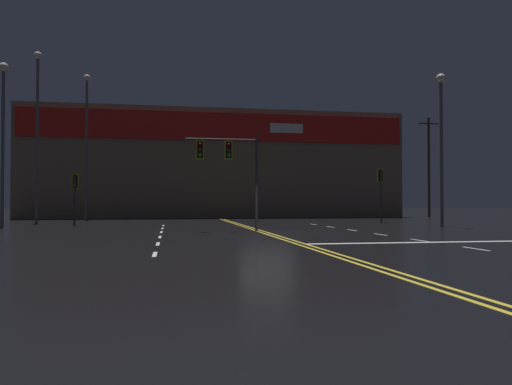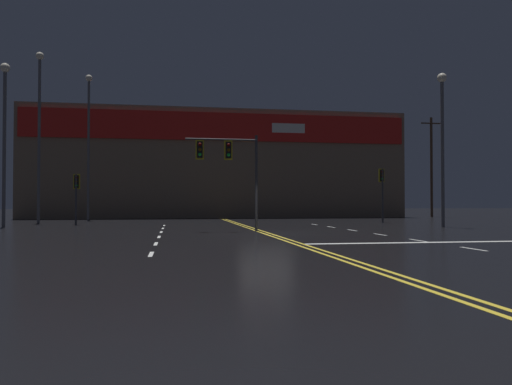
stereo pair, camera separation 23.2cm
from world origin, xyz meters
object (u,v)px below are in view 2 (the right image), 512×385
(traffic_signal_median, at_px, (227,158))
(streetlight_far_right, at_px, (89,130))
(traffic_signal_corner_northwest, at_px, (76,188))
(traffic_signal_corner_northeast, at_px, (382,183))
(streetlight_far_left, at_px, (5,123))
(streetlight_near_right, at_px, (442,128))
(streetlight_median_approach, at_px, (39,117))

(traffic_signal_median, height_order, streetlight_far_right, streetlight_far_right)
(traffic_signal_median, distance_m, streetlight_far_right, 20.90)
(traffic_signal_corner_northwest, xyz_separation_m, streetlight_far_right, (-0.76, 9.13, 5.07))
(traffic_signal_corner_northeast, relative_size, streetlight_far_right, 0.32)
(streetlight_far_left, bearing_deg, traffic_signal_corner_northeast, 6.49)
(streetlight_far_right, bearing_deg, streetlight_near_right, -34.58)
(streetlight_median_approach, xyz_separation_m, streetlight_far_left, (-0.43, -6.02, -1.35))
(streetlight_near_right, distance_m, streetlight_far_left, 26.20)
(traffic_signal_median, bearing_deg, streetlight_median_approach, 134.44)
(traffic_signal_median, distance_m, streetlight_far_left, 14.45)
(traffic_signal_median, relative_size, traffic_signal_corner_northeast, 1.24)
(streetlight_near_right, bearing_deg, streetlight_far_left, 170.79)
(traffic_signal_median, distance_m, streetlight_median_approach, 17.91)
(traffic_signal_median, relative_size, streetlight_near_right, 0.53)
(traffic_signal_corner_northwest, height_order, streetlight_far_left, streetlight_far_left)
(traffic_signal_corner_northeast, xyz_separation_m, streetlight_near_right, (0.78, -7.05, 3.00))
(streetlight_far_left, height_order, streetlight_far_right, streetlight_far_right)
(streetlight_far_left, bearing_deg, streetlight_near_right, -9.21)
(streetlight_near_right, height_order, streetlight_far_left, streetlight_far_left)
(traffic_signal_corner_northwest, xyz_separation_m, streetlight_median_approach, (-3.25, 3.52, 5.13))
(traffic_signal_corner_northeast, xyz_separation_m, streetlight_median_approach, (-24.66, 3.16, 4.67))
(streetlight_near_right, bearing_deg, streetlight_far_right, 145.42)
(streetlight_median_approach, bearing_deg, streetlight_near_right, -21.87)
(streetlight_median_approach, relative_size, streetlight_far_right, 1.01)
(streetlight_median_approach, bearing_deg, streetlight_far_right, 66.03)
(traffic_signal_corner_northeast, height_order, streetlight_far_right, streetlight_far_right)
(traffic_signal_corner_northeast, xyz_separation_m, streetlight_far_right, (-22.17, 8.77, 4.61))
(traffic_signal_median, relative_size, streetlight_far_left, 0.50)
(traffic_signal_corner_northeast, distance_m, streetlight_far_right, 24.28)
(traffic_signal_corner_northwest, relative_size, streetlight_far_left, 0.34)
(traffic_signal_corner_northeast, relative_size, streetlight_near_right, 0.43)
(traffic_signal_corner_northeast, bearing_deg, streetlight_far_right, 158.42)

